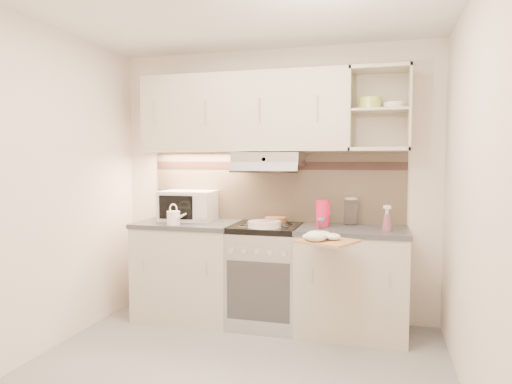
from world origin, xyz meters
TOP-DOWN VIEW (x-y plane):
  - ground at (0.00, 0.00)m, footprint 3.00×3.00m
  - room_shell at (0.00, 0.37)m, footprint 3.04×2.84m
  - base_cabinet_left at (-0.75, 1.10)m, footprint 0.90×0.60m
  - worktop_left at (-0.75, 1.10)m, footprint 0.92×0.62m
  - base_cabinet_right at (0.75, 1.10)m, footprint 0.90×0.60m
  - worktop_right at (0.75, 1.10)m, footprint 0.92×0.62m
  - electric_range at (0.00, 1.10)m, footprint 0.60×0.60m
  - microwave at (-0.79, 1.21)m, footprint 0.52×0.40m
  - watering_can at (-0.79, 0.88)m, footprint 0.22×0.14m
  - plate_stack at (0.02, 0.95)m, footprint 0.28×0.28m
  - bread_loaf at (0.05, 1.26)m, footprint 0.20×0.20m
  - pink_pitcher at (0.49, 1.13)m, footprint 0.12×0.12m
  - glass_jar at (0.72, 1.30)m, footprint 0.13×0.13m
  - spice_jar at (0.49, 1.03)m, footprint 0.06×0.06m
  - spray_bottle at (1.02, 1.01)m, footprint 0.09×0.09m
  - cutting_board at (0.60, 0.58)m, footprint 0.48×0.47m
  - dish_towel at (0.56, 0.57)m, footprint 0.29×0.25m

SIDE VIEW (x-z plane):
  - ground at x=0.00m, z-range 0.00..0.00m
  - base_cabinet_left at x=-0.75m, z-range 0.00..0.86m
  - base_cabinet_right at x=0.75m, z-range 0.00..0.86m
  - electric_range at x=0.00m, z-range 0.00..0.90m
  - cutting_board at x=0.60m, z-range 0.86..0.88m
  - worktop_left at x=-0.75m, z-range 0.86..0.90m
  - worktop_right at x=0.75m, z-range 0.86..0.90m
  - dish_towel at x=0.56m, z-range 0.88..0.96m
  - bread_loaf at x=0.05m, z-range 0.90..0.95m
  - plate_stack at x=0.02m, z-range 0.90..0.96m
  - spice_jar at x=0.49m, z-range 0.90..0.99m
  - watering_can at x=-0.79m, z-range 0.87..1.06m
  - spray_bottle at x=1.02m, z-range 0.88..1.10m
  - pink_pitcher at x=0.49m, z-range 0.90..1.13m
  - glass_jar at x=0.72m, z-range 0.90..1.15m
  - microwave at x=-0.79m, z-range 0.90..1.18m
  - room_shell at x=0.00m, z-range 0.37..2.89m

